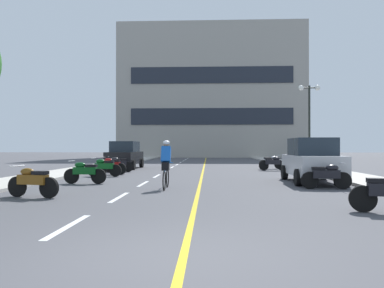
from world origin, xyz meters
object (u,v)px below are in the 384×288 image
at_px(motorcycle_2, 326,176).
at_px(motorcycle_8, 271,162).
at_px(motorcycle_5, 111,165).
at_px(street_lamp_mid, 309,108).
at_px(motorcycle_7, 273,163).
at_px(motorcycle_6, 118,164).
at_px(motorcycle_1, 33,181).
at_px(parked_car_near, 312,160).
at_px(cyclist_rider, 166,163).
at_px(motorcycle_4, 104,167).
at_px(motorcycle_3, 85,172).
at_px(parked_car_mid, 125,155).

relative_size(motorcycle_2, motorcycle_8, 1.03).
distance_m(motorcycle_2, motorcycle_5, 11.35).
distance_m(street_lamp_mid, motorcycle_8, 4.52).
bearing_deg(motorcycle_7, motorcycle_6, -168.75).
bearing_deg(motorcycle_6, street_lamp_mid, 18.91).
height_order(motorcycle_1, motorcycle_6, same).
xyz_separation_m(parked_car_near, motorcycle_2, (-0.15, -2.40, -0.44)).
xyz_separation_m(motorcycle_2, cyclist_rider, (-5.55, -0.10, 0.41)).
distance_m(motorcycle_2, cyclist_rider, 5.57).
bearing_deg(motorcycle_8, motorcycle_4, -144.12).
bearing_deg(cyclist_rider, motorcycle_6, 113.73).
relative_size(motorcycle_3, motorcycle_8, 1.03).
bearing_deg(street_lamp_mid, motorcycle_3, -136.81).
distance_m(parked_car_mid, cyclist_rider, 12.61).
xyz_separation_m(motorcycle_3, motorcycle_5, (-0.26, 5.12, 0.00)).
height_order(parked_car_near, cyclist_rider, parked_car_near).
bearing_deg(motorcycle_8, motorcycle_1, -122.68).
height_order(motorcycle_3, motorcycle_7, same).
relative_size(motorcycle_4, motorcycle_8, 1.03).
height_order(motorcycle_2, motorcycle_7, same).
bearing_deg(motorcycle_3, motorcycle_1, -92.75).
relative_size(parked_car_near, motorcycle_5, 2.53).
relative_size(street_lamp_mid, motorcycle_4, 3.21).
height_order(motorcycle_3, cyclist_rider, cyclist_rider).
bearing_deg(motorcycle_1, motorcycle_3, 87.25).
bearing_deg(motorcycle_8, parked_car_near, -89.35).
bearing_deg(motorcycle_2, parked_car_mid, 129.21).
distance_m(parked_car_mid, motorcycle_8, 9.70).
distance_m(parked_car_near, parked_car_mid, 13.59).
xyz_separation_m(street_lamp_mid, parked_car_near, (-2.54, -10.03, -3.17)).
distance_m(motorcycle_3, cyclist_rider, 3.79).
xyz_separation_m(parked_car_near, motorcycle_5, (-9.36, 4.22, -0.44)).
relative_size(motorcycle_2, cyclist_rider, 0.96).
bearing_deg(motorcycle_4, motorcycle_6, 91.39).
xyz_separation_m(motorcycle_2, motorcycle_4, (-9.19, 5.12, 0.00)).
bearing_deg(motorcycle_8, motorcycle_6, -159.61).
bearing_deg(motorcycle_8, parked_car_mid, 179.81).
xyz_separation_m(motorcycle_6, motorcycle_8, (9.30, 3.46, 0.00)).
bearing_deg(motorcycle_5, motorcycle_8, 29.18).
xyz_separation_m(motorcycle_5, motorcycle_7, (9.10, 3.53, 0.00)).
distance_m(parked_car_near, cyclist_rider, 6.23).
relative_size(street_lamp_mid, motorcycle_1, 3.27).
height_order(parked_car_mid, motorcycle_5, parked_car_mid).
bearing_deg(motorcycle_4, parked_car_near, -16.24).
bearing_deg(motorcycle_6, parked_car_mid, 96.28).
bearing_deg(motorcycle_2, motorcycle_4, 150.85).
bearing_deg(motorcycle_6, motorcycle_2, -41.98).
distance_m(motorcycle_1, motorcycle_6, 10.87).
xyz_separation_m(parked_car_mid, motorcycle_3, (0.69, -10.32, -0.44)).
xyz_separation_m(parked_car_near, cyclist_rider, (-5.70, -2.51, -0.03)).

